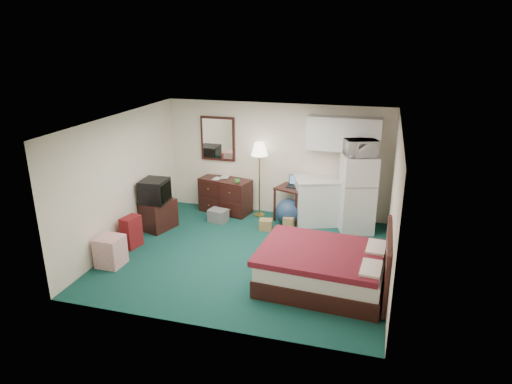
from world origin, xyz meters
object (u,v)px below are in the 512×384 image
(floor_lamp, at_px, (259,180))
(suitcase, at_px, (131,232))
(fridge, at_px, (357,194))
(bed, at_px, (323,268))
(dresser, at_px, (225,195))
(desk, at_px, (292,203))
(tv_stand, at_px, (157,214))
(kitchen_counter, at_px, (317,201))

(floor_lamp, distance_m, suitcase, 2.99)
(fridge, relative_size, bed, 0.82)
(suitcase, bearing_deg, dresser, 74.30)
(dresser, bearing_deg, suitcase, -103.87)
(fridge, bearing_deg, floor_lamp, 157.33)
(bed, distance_m, suitcase, 3.75)
(dresser, distance_m, floor_lamp, 0.92)
(desk, bearing_deg, floor_lamp, -164.45)
(tv_stand, distance_m, suitcase, 0.95)
(dresser, bearing_deg, kitchen_counter, 11.16)
(floor_lamp, distance_m, bed, 3.26)
(floor_lamp, distance_m, fridge, 2.15)
(desk, xyz_separation_m, tv_stand, (-2.64, -1.22, -0.07))
(dresser, bearing_deg, tv_stand, -117.65)
(desk, bearing_deg, dresser, -162.69)
(floor_lamp, distance_m, kitchen_counter, 1.34)
(fridge, bearing_deg, suitcase, -170.32)
(kitchen_counter, bearing_deg, desk, 158.03)
(fridge, bearing_deg, tv_stand, 178.02)
(kitchen_counter, distance_m, tv_stand, 3.41)
(dresser, relative_size, floor_lamp, 0.69)
(floor_lamp, xyz_separation_m, fridge, (2.14, -0.24, -0.04))
(dresser, height_order, fridge, fridge)
(tv_stand, bearing_deg, desk, 41.72)
(floor_lamp, bearing_deg, desk, -3.61)
(floor_lamp, distance_m, tv_stand, 2.34)
(kitchen_counter, bearing_deg, fridge, -31.66)
(floor_lamp, xyz_separation_m, desk, (0.75, -0.05, -0.46))
(fridge, relative_size, suitcase, 2.61)
(tv_stand, height_order, suitcase, suitcase)
(dresser, distance_m, kitchen_counter, 2.10)
(desk, bearing_deg, bed, -49.14)
(dresser, height_order, floor_lamp, floor_lamp)
(desk, relative_size, kitchen_counter, 0.78)
(suitcase, bearing_deg, floor_lamp, 60.16)
(dresser, height_order, desk, dresser)
(fridge, distance_m, suitcase, 4.55)
(dresser, relative_size, suitcase, 1.88)
(kitchen_counter, relative_size, suitcase, 1.58)
(kitchen_counter, xyz_separation_m, bed, (0.50, -2.60, -0.17))
(bed, bearing_deg, desk, 115.60)
(tv_stand, bearing_deg, bed, -3.87)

